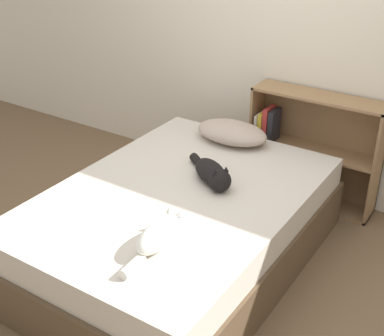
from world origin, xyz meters
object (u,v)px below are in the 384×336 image
(cat_light, at_px, (161,233))
(bookshelf, at_px, (311,145))
(cat_dark, at_px, (213,174))
(pillow, at_px, (232,132))
(bed, at_px, (179,228))

(cat_light, xyz_separation_m, bookshelf, (0.14, 1.76, -0.15))
(cat_light, bearing_deg, cat_dark, 6.03)
(pillow, xyz_separation_m, cat_light, (0.32, -1.33, -0.00))
(pillow, bearing_deg, bed, -83.75)
(bed, xyz_separation_m, bookshelf, (0.37, 1.26, 0.19))
(cat_light, distance_m, bookshelf, 1.77)
(bed, bearing_deg, bookshelf, 73.56)
(pillow, bearing_deg, bookshelf, 42.45)
(bed, distance_m, bookshelf, 1.33)
(cat_dark, distance_m, bookshelf, 1.08)
(bed, bearing_deg, cat_light, -64.97)
(bed, bearing_deg, pillow, 96.25)
(bed, xyz_separation_m, cat_light, (0.23, -0.50, 0.34))
(pillow, bearing_deg, cat_dark, -71.44)
(bed, distance_m, pillow, 0.91)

